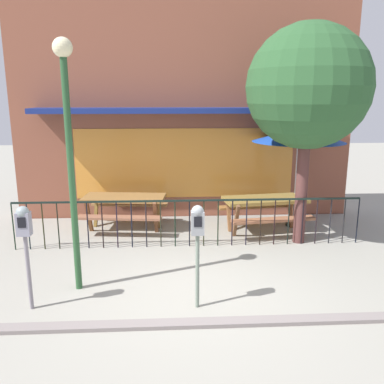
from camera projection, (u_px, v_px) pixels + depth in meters
name	position (u px, v px, depth m)	size (l,w,h in m)	color
ground	(196.00, 293.00, 6.21)	(40.00, 40.00, 0.00)	gray
pub_storefront	(185.00, 111.00, 9.84)	(8.20, 1.26, 5.25)	#563124
patio_fence_front	(189.00, 215.00, 8.01)	(6.91, 0.04, 0.97)	black
picnic_table_left	(124.00, 203.00, 9.06)	(1.94, 1.55, 0.79)	olive
picnic_table_right	(265.00, 205.00, 8.90)	(1.96, 1.58, 0.79)	olive
patio_umbrella	(299.00, 136.00, 8.99)	(2.06, 2.06, 2.27)	black
parking_meter_near	(24.00, 231.00, 5.49)	(0.18, 0.17, 1.51)	gray
parking_meter_far	(198.00, 230.00, 5.54)	(0.18, 0.17, 1.51)	slate
street_tree	(308.00, 88.00, 7.69)	(2.38, 2.38, 4.32)	#512E2B
street_lamp	(68.00, 131.00, 5.81)	(0.28, 0.28, 3.74)	#274F2B
curb_edge	(200.00, 325.00, 5.34)	(11.48, 0.20, 0.11)	gray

